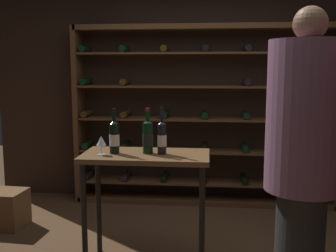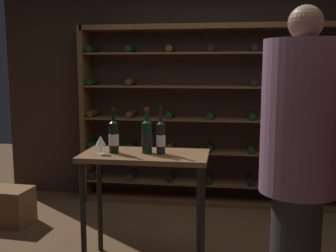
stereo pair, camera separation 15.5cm
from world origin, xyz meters
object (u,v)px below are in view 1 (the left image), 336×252
(wine_crate, at_px, (1,209))
(wine_bottle_green_slim, at_px, (148,136))
(wine_rack, at_px, (203,117))
(person_host_in_suit, at_px, (304,153))
(wine_bottle_amber_reserve, at_px, (114,137))
(wine_glass_stemmed_center, at_px, (101,142))
(wine_bottle_black_capsule, at_px, (162,137))
(tasting_table, at_px, (146,171))

(wine_crate, distance_m, wine_bottle_green_slim, 1.97)
(wine_rack, bearing_deg, person_host_in_suit, -73.35)
(wine_bottle_amber_reserve, distance_m, wine_glass_stemmed_center, 0.12)
(wine_glass_stemmed_center, bearing_deg, wine_bottle_black_capsule, 10.40)
(person_host_in_suit, distance_m, wine_bottle_black_capsule, 1.12)
(tasting_table, bearing_deg, person_host_in_suit, -27.97)
(tasting_table, xyz_separation_m, wine_bottle_amber_reserve, (-0.25, -0.01, 0.27))
(wine_crate, xyz_separation_m, wine_glass_stemmed_center, (1.27, -0.76, 0.86))
(wine_crate, xyz_separation_m, wine_bottle_black_capsule, (1.74, -0.67, 0.89))
(wine_bottle_green_slim, height_order, wine_glass_stemmed_center, wine_bottle_green_slim)
(wine_rack, relative_size, wine_bottle_black_capsule, 8.31)
(tasting_table, xyz_separation_m, wine_bottle_black_capsule, (0.13, 0.00, 0.27))
(wine_rack, height_order, wine_bottle_green_slim, wine_rack)
(person_host_in_suit, bearing_deg, wine_bottle_green_slim, 34.37)
(person_host_in_suit, height_order, wine_glass_stemmed_center, person_host_in_suit)
(wine_crate, distance_m, wine_glass_stemmed_center, 1.71)
(wine_crate, bearing_deg, person_host_in_suit, -24.85)
(person_host_in_suit, height_order, wine_bottle_black_capsule, person_host_in_suit)
(tasting_table, relative_size, wine_bottle_amber_reserve, 2.81)
(wine_glass_stemmed_center, bearing_deg, person_host_in_suit, -19.15)
(wine_rack, relative_size, wine_bottle_green_slim, 8.55)
(wine_rack, height_order, tasting_table, wine_rack)
(wine_rack, distance_m, wine_bottle_amber_reserve, 1.78)
(tasting_table, bearing_deg, wine_bottle_amber_reserve, -176.71)
(wine_bottle_black_capsule, bearing_deg, wine_rack, 79.63)
(person_host_in_suit, xyz_separation_m, wine_glass_stemmed_center, (-1.43, 0.50, -0.05))
(wine_bottle_amber_reserve, xyz_separation_m, wine_glass_stemmed_center, (-0.09, -0.07, -0.03))
(wine_rack, xyz_separation_m, wine_bottle_green_slim, (-0.41, -1.62, 0.04))
(wine_crate, relative_size, wine_glass_stemmed_center, 3.23)
(wine_crate, bearing_deg, wine_rack, 25.21)
(wine_rack, height_order, wine_bottle_amber_reserve, wine_rack)
(wine_glass_stemmed_center, bearing_deg, tasting_table, 13.81)
(wine_bottle_amber_reserve, bearing_deg, wine_crate, 153.25)
(wine_bottle_amber_reserve, height_order, wine_bottle_green_slim, wine_bottle_green_slim)
(wine_rack, bearing_deg, wine_bottle_green_slim, -104.29)
(wine_rack, distance_m, person_host_in_suit, 2.31)
(wine_bottle_amber_reserve, bearing_deg, wine_glass_stemmed_center, -142.23)
(wine_rack, relative_size, person_host_in_suit, 1.57)
(wine_rack, relative_size, tasting_table, 3.08)
(wine_rack, xyz_separation_m, tasting_table, (-0.43, -1.63, -0.24))
(wine_bottle_amber_reserve, bearing_deg, person_host_in_suit, -22.86)
(wine_bottle_black_capsule, bearing_deg, wine_bottle_green_slim, 174.83)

